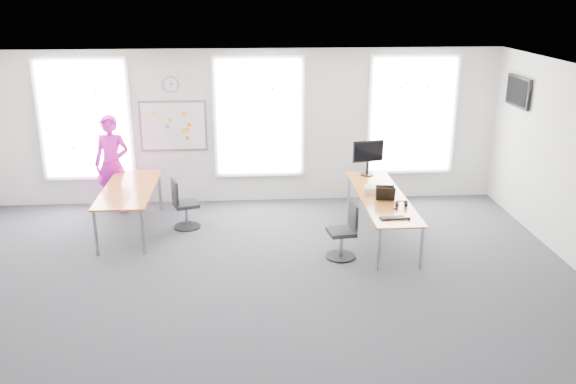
{
  "coord_description": "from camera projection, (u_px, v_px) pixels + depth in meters",
  "views": [
    {
      "loc": [
        0.06,
        -7.63,
        4.09
      ],
      "look_at": [
        0.67,
        1.2,
        1.1
      ],
      "focal_mm": 38.0,
      "sensor_mm": 36.0,
      "label": 1
    }
  ],
  "objects": [
    {
      "name": "floor",
      "position": [
        246.0,
        295.0,
        8.52
      ],
      "size": [
        10.0,
        10.0,
        0.0
      ],
      "primitive_type": "plane",
      "color": "#2C2C32",
      "rests_on": "ground"
    },
    {
      "name": "ceiling",
      "position": [
        241.0,
        79.0,
        7.56
      ],
      "size": [
        10.0,
        10.0,
        0.0
      ],
      "primitive_type": "plane",
      "rotation": [
        3.14,
        0.0,
        0.0
      ],
      "color": "white",
      "rests_on": "ground"
    },
    {
      "name": "wall_back",
      "position": [
        244.0,
        127.0,
        11.82
      ],
      "size": [
        10.0,
        0.0,
        10.0
      ],
      "primitive_type": "plane",
      "rotation": [
        1.57,
        0.0,
        0.0
      ],
      "color": "white",
      "rests_on": "ground"
    },
    {
      "name": "wall_front",
      "position": [
        244.0,
        377.0,
        4.26
      ],
      "size": [
        10.0,
        0.0,
        10.0
      ],
      "primitive_type": "plane",
      "rotation": [
        -1.57,
        0.0,
        0.0
      ],
      "color": "white",
      "rests_on": "ground"
    },
    {
      "name": "window_left",
      "position": [
        85.0,
        120.0,
        11.53
      ],
      "size": [
        1.6,
        0.06,
        2.2
      ],
      "primitive_type": "cube",
      "color": "white",
      "rests_on": "wall_back"
    },
    {
      "name": "window_mid",
      "position": [
        259.0,
        117.0,
        11.75
      ],
      "size": [
        1.6,
        0.06,
        2.2
      ],
      "primitive_type": "cube",
      "color": "white",
      "rests_on": "wall_back"
    },
    {
      "name": "window_right",
      "position": [
        412.0,
        115.0,
        11.94
      ],
      "size": [
        1.6,
        0.06,
        2.2
      ],
      "primitive_type": "cube",
      "color": "white",
      "rests_on": "wall_back"
    },
    {
      "name": "desk_right",
      "position": [
        382.0,
        198.0,
        10.4
      ],
      "size": [
        0.77,
        2.89,
        0.7
      ],
      "color": "#A9701E",
      "rests_on": "ground"
    },
    {
      "name": "desk_left",
      "position": [
        129.0,
        192.0,
        10.54
      ],
      "size": [
        0.87,
        2.17,
        0.79
      ],
      "color": "#A9701E",
      "rests_on": "ground"
    },
    {
      "name": "chair_right",
      "position": [
        345.0,
        234.0,
        9.6
      ],
      "size": [
        0.48,
        0.48,
        0.9
      ],
      "rotation": [
        0.0,
        0.0,
        -1.43
      ],
      "color": "black",
      "rests_on": "ground"
    },
    {
      "name": "chair_left",
      "position": [
        183.0,
        207.0,
        10.77
      ],
      "size": [
        0.52,
        0.51,
        0.9
      ],
      "rotation": [
        0.0,
        0.0,
        1.89
      ],
      "color": "black",
      "rests_on": "ground"
    },
    {
      "name": "person",
      "position": [
        112.0,
        164.0,
        11.43
      ],
      "size": [
        0.75,
        0.56,
        1.86
      ],
      "primitive_type": "imported",
      "rotation": [
        0.0,
        0.0,
        -0.18
      ],
      "color": "#D615BA",
      "rests_on": "ground"
    },
    {
      "name": "whiteboard",
      "position": [
        173.0,
        126.0,
        11.69
      ],
      "size": [
        1.2,
        0.03,
        0.9
      ],
      "primitive_type": "cube",
      "color": "white",
      "rests_on": "wall_back"
    },
    {
      "name": "wall_clock",
      "position": [
        171.0,
        84.0,
        11.43
      ],
      "size": [
        0.3,
        0.04,
        0.3
      ],
      "primitive_type": "cylinder",
      "rotation": [
        1.57,
        0.0,
        0.0
      ],
      "color": "gray",
      "rests_on": "wall_back"
    },
    {
      "name": "tv",
      "position": [
        518.0,
        92.0,
        10.94
      ],
      "size": [
        0.06,
        0.9,
        0.55
      ],
      "primitive_type": "cube",
      "color": "black",
      "rests_on": "wall_right"
    },
    {
      "name": "keyboard",
      "position": [
        393.0,
        218.0,
        9.37
      ],
      "size": [
        0.41,
        0.19,
        0.02
      ],
      "primitive_type": "cube",
      "rotation": [
        0.0,
        0.0,
        0.11
      ],
      "color": "black",
      "rests_on": "desk_right"
    },
    {
      "name": "mouse",
      "position": [
        408.0,
        218.0,
        9.34
      ],
      "size": [
        0.09,
        0.12,
        0.04
      ],
      "primitive_type": "ellipsoid",
      "rotation": [
        0.0,
        0.0,
        0.29
      ],
      "color": "black",
      "rests_on": "desk_right"
    },
    {
      "name": "lens_cap",
      "position": [
        395.0,
        209.0,
        9.77
      ],
      "size": [
        0.08,
        0.08,
        0.01
      ],
      "primitive_type": "cylinder",
      "rotation": [
        0.0,
        0.0,
        -0.25
      ],
      "color": "black",
      "rests_on": "desk_right"
    },
    {
      "name": "headphones",
      "position": [
        401.0,
        204.0,
        9.86
      ],
      "size": [
        0.19,
        0.1,
        0.11
      ],
      "rotation": [
        0.0,
        0.0,
        0.1
      ],
      "color": "black",
      "rests_on": "desk_right"
    },
    {
      "name": "laptop_sleeve",
      "position": [
        385.0,
        193.0,
        10.13
      ],
      "size": [
        0.32,
        0.2,
        0.25
      ],
      "rotation": [
        0.0,
        0.0,
        -0.14
      ],
      "color": "black",
      "rests_on": "desk_right"
    },
    {
      "name": "paper_stack",
      "position": [
        374.0,
        190.0,
        10.51
      ],
      "size": [
        0.38,
        0.32,
        0.11
      ],
      "primitive_type": "cube",
      "rotation": [
        0.0,
        0.0,
        -0.23
      ],
      "color": "#F3E9C1",
      "rests_on": "desk_right"
    },
    {
      "name": "monitor",
      "position": [
        368.0,
        155.0,
        11.39
      ],
      "size": [
        0.6,
        0.25,
        0.67
      ],
      "rotation": [
        0.0,
        0.0,
        0.22
      ],
      "color": "black",
      "rests_on": "desk_right"
    }
  ]
}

